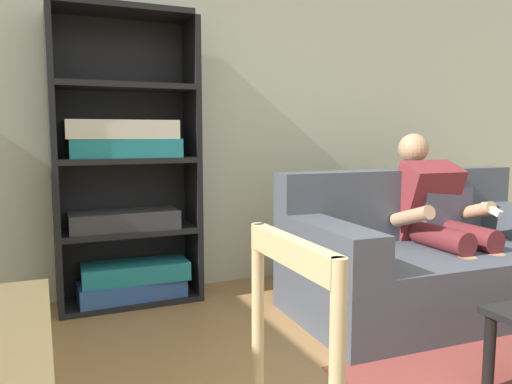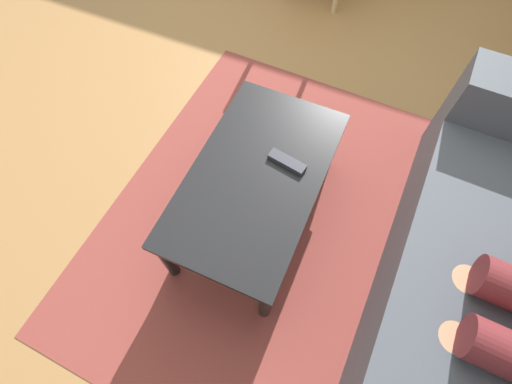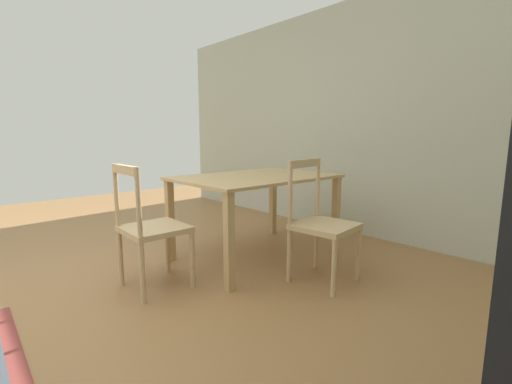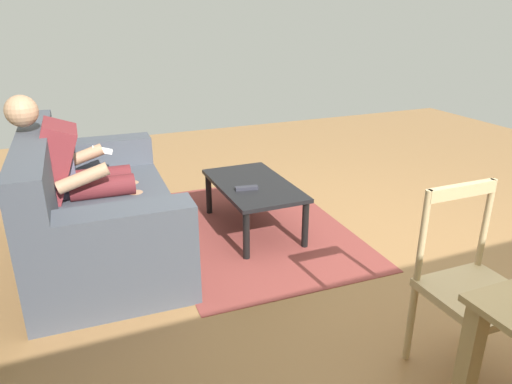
% 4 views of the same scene
% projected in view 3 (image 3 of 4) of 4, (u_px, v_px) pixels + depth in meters
% --- Properties ---
extents(ground_plane, '(8.64, 8.64, 0.00)m').
position_uv_depth(ground_plane, '(4.00, 322.00, 2.09)').
color(ground_plane, '#9E7042').
extents(wall_side, '(0.12, 5.62, 2.55)m').
position_uv_depth(wall_side, '(336.00, 121.00, 4.09)').
color(wall_side, beige).
rests_on(wall_side, ground_plane).
extents(dining_table, '(1.38, 0.94, 0.75)m').
position_uv_depth(dining_table, '(256.00, 187.00, 3.14)').
color(dining_table, tan).
rests_on(dining_table, ground_plane).
extents(dining_chair_near_wall, '(0.46, 0.46, 0.93)m').
position_uv_depth(dining_chair_near_wall, '(322.00, 224.00, 2.63)').
color(dining_chair_near_wall, '#D1B27F').
rests_on(dining_chair_near_wall, ground_plane).
extents(dining_chair_facing_couch, '(0.42, 0.42, 0.91)m').
position_uv_depth(dining_chair_facing_couch, '(151.00, 229.00, 2.50)').
color(dining_chair_facing_couch, '#D1B27F').
rests_on(dining_chair_facing_couch, ground_plane).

